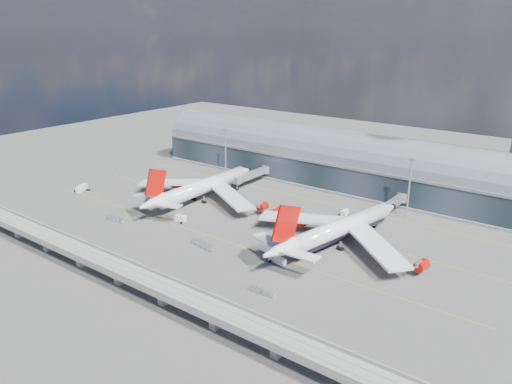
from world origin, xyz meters
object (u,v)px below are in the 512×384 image
Objects in this scene: floodlight_mast_right at (409,186)px; airliner_left at (201,187)px; service_truck_1 at (180,219)px; service_truck_5 at (176,193)px; service_truck_4 at (345,213)px; cargo_train_1 at (203,245)px; cargo_train_0 at (115,219)px; service_truck_2 at (277,260)px; airliner_right at (338,230)px; service_truck_3 at (300,251)px; cargo_train_2 at (262,292)px; service_truck_0 at (82,188)px; floodlight_mast_left at (225,151)px.

floodlight_mast_right is 0.35× the size of airliner_left.
service_truck_5 is at bearing 36.07° from service_truck_1.
service_truck_4 is 0.41× the size of cargo_train_1.
service_truck_5 is 38.40m from cargo_train_0.
service_truck_5 reaches higher than cargo_train_0.
service_truck_1 reaches higher than service_truck_2.
service_truck_2 is at bearing -98.99° from airliner_right.
service_truck_3 is 0.59× the size of cargo_train_1.
cargo_train_1 is 1.27× the size of cargo_train_2.
service_truck_0 reaches higher than service_truck_1.
floodlight_mast_right is 2.80× the size of cargo_train_2.
airliner_right is 10.12× the size of service_truck_2.
service_truck_2 is at bearing -99.36° from service_truck_3.
service_truck_0 is (-138.93, -62.27, -11.98)m from floodlight_mast_right.
service_truck_4 is 80.42m from service_truck_5.
service_truck_2 is (120.15, -5.94, -0.34)m from service_truck_0.
service_truck_0 is 1.11× the size of service_truck_2.
service_truck_3 is at bearing 14.50° from cargo_train_2.
cargo_train_1 is (46.54, 3.05, 0.17)m from cargo_train_0.
service_truck_5 is at bearing -171.94° from airliner_right.
floodlight_mast_left is 91.42m from cargo_train_1.
floodlight_mast_left is at bearing 151.94° from service_truck_3.
service_truck_3 is at bearing -34.74° from floodlight_mast_left.
airliner_left is (-83.40, -36.92, -7.22)m from floodlight_mast_right.
service_truck_3 is at bearing -89.53° from service_truck_4.
cargo_train_1 is at bearing -35.31° from service_truck_0.
airliner_left reaches higher than service_truck_4.
airliner_left is (16.60, -36.92, -7.22)m from floodlight_mast_left.
floodlight_mast_left is at bearing 30.00° from service_truck_0.
service_truck_4 is at bearing -43.39° from cargo_train_0.
cargo_train_0 is at bearing -85.80° from floodlight_mast_left.
service_truck_0 is at bearing 147.07° from service_truck_5.
service_truck_1 is (66.85, 0.64, -0.22)m from service_truck_0.
service_truck_2 is at bearing 26.89° from cargo_train_2.
floodlight_mast_left is at bearing 11.81° from service_truck_1.
service_truck_5 is (-88.29, 4.08, -4.60)m from airliner_right.
cargo_train_2 is (10.62, -73.09, -0.56)m from service_truck_4.
cargo_train_0 is at bearing 112.11° from service_truck_1.
airliner_left is 51.68m from cargo_train_1.
cargo_train_2 is at bearing -73.19° from service_truck_3.
service_truck_5 is (-82.07, 19.49, -0.20)m from service_truck_3.
airliner_right reaches higher than service_truck_3.
service_truck_5 is (-14.59, -1.89, -4.97)m from airliner_left.
floodlight_mast_left reaches higher than service_truck_5.
airliner_left is 73.94m from airliner_right.
floodlight_mast_right is at bearing -44.64° from cargo_train_0.
floodlight_mast_left is 125.89m from cargo_train_2.
service_truck_2 is 76.09m from cargo_train_0.
airliner_left is 11.86× the size of service_truck_5.
service_truck_3 is at bearing -76.11° from service_truck_5.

